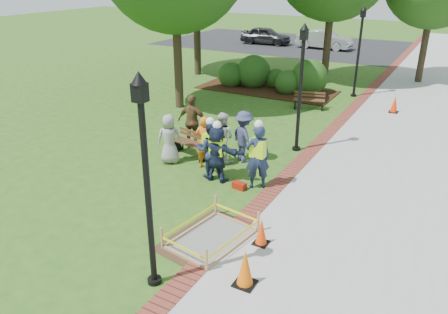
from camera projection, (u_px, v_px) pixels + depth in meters
The scene contains 30 objects.
ground at pixel (186, 203), 11.71m from camera, with size 100.00×100.00×0.00m, color #285116.
sidewalk at pixel (429, 126), 17.49m from camera, with size 6.00×60.00×0.02m, color #9E9E99.
brick_edging at pixel (348, 113), 18.94m from camera, with size 0.50×60.00×0.03m, color maroon.
mulch_bed at pixel (266, 90), 22.67m from camera, with size 7.00×3.00×0.05m, color #381E0F.
parking_lot at pixel (382, 51), 33.36m from camera, with size 36.00×12.00×0.01m, color black.
wet_concrete_pad at pixel (212, 231), 10.02m from camera, with size 2.04×2.54×0.55m.
bench_near at pixel (191, 149), 14.58m from camera, with size 1.56×0.80×0.81m.
bench_far at pixel (309, 104), 19.51m from camera, with size 1.45×0.80×0.75m.
cone_front at pixel (245, 269), 8.51m from camera, with size 0.42×0.42×0.82m.
cone_back at pixel (261, 232), 9.83m from camera, with size 0.33×0.33×0.66m.
cone_far at pixel (394, 105), 18.94m from camera, with size 0.38×0.38×0.75m.
toolbox at pixel (239, 186), 12.44m from camera, with size 0.39×0.21×0.19m, color maroon.
lamp_near at pixel (146, 170), 7.76m from camera, with size 0.28×0.28×4.26m.
lamp_mid at pixel (301, 79), 14.18m from camera, with size 0.28×0.28×4.26m.
lamp_far at pixel (359, 45), 20.59m from camera, with size 0.28×0.28×4.26m.
shrub_a at pixel (231, 86), 23.48m from camera, with size 1.37×1.37×1.37m, color #224A15.
shrub_b at pixel (253, 86), 23.42m from camera, with size 1.79×1.79×1.79m, color #224A15.
shrub_c at pixel (287, 93), 22.11m from camera, with size 1.27×1.27×1.27m, color #224A15.
shrub_d at pixel (308, 93), 22.18m from camera, with size 1.83×1.83×1.83m, color #224A15.
shrub_e at pixel (275, 87), 23.23m from camera, with size 1.06×1.06×1.06m, color #224A15.
casual_person_a at pixel (169, 139), 13.86m from camera, with size 0.61×0.54×1.62m.
casual_person_b at pixel (205, 143), 13.47m from camera, with size 0.60×0.44×1.70m.
casual_person_c at pixel (222, 137), 13.98m from camera, with size 0.56×0.39×1.64m.
casual_person_d at pixel (193, 122), 15.02m from camera, with size 0.64×0.45×1.88m.
casual_person_e at pixel (244, 137), 13.94m from camera, with size 0.64×0.57×1.69m.
hivis_worker_a at pixel (217, 152), 12.61m from camera, with size 0.56×0.38×1.86m.
hivis_worker_b at pixel (258, 155), 12.18m from camera, with size 0.71×0.66×2.03m.
hivis_worker_c at pixel (211, 148), 12.84m from camera, with size 0.65×0.56×1.88m.
parked_car_a at pixel (265, 44), 36.54m from camera, with size 4.71×2.05×1.54m, color #262528.
parked_car_b at pixel (323, 49), 34.39m from camera, with size 4.72×2.05×1.54m, color #A6A6AB.
Camera 1 is at (5.89, -8.47, 5.77)m, focal length 35.00 mm.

